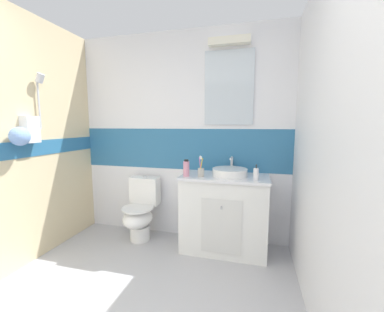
% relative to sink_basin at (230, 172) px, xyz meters
% --- Properties ---
extents(ground_plane, '(3.20, 3.48, 0.04)m').
position_rel_sink_basin_xyz_m(ground_plane, '(-0.63, -0.95, -0.92)').
color(ground_plane, '#B2B2B7').
extents(wall_back_tiled, '(3.20, 0.20, 2.50)m').
position_rel_sink_basin_xyz_m(wall_back_tiled, '(-0.62, 0.30, 0.37)').
color(wall_back_tiled, white).
rests_on(wall_back_tiled, ground_plane).
extents(wall_right_plain, '(0.10, 3.48, 2.50)m').
position_rel_sink_basin_xyz_m(wall_right_plain, '(0.72, -0.95, 0.35)').
color(wall_right_plain, white).
rests_on(wall_right_plain, ground_plane).
extents(vanity_cabinet, '(0.94, 0.51, 0.85)m').
position_rel_sink_basin_xyz_m(vanity_cabinet, '(-0.05, 0.01, -0.47)').
color(vanity_cabinet, white).
rests_on(vanity_cabinet, ground_plane).
extents(sink_basin, '(0.37, 0.42, 0.19)m').
position_rel_sink_basin_xyz_m(sink_basin, '(0.00, 0.00, 0.00)').
color(sink_basin, white).
rests_on(sink_basin, vanity_cabinet).
extents(toilet, '(0.37, 0.50, 0.76)m').
position_rel_sink_basin_xyz_m(toilet, '(-1.07, 0.00, -0.54)').
color(toilet, white).
rests_on(toilet, ground_plane).
extents(toothbrush_cup, '(0.07, 0.07, 0.22)m').
position_rel_sink_basin_xyz_m(toothbrush_cup, '(-0.29, -0.12, 0.01)').
color(toothbrush_cup, '#B2ADA3').
rests_on(toothbrush_cup, vanity_cabinet).
extents(soap_dispenser, '(0.05, 0.05, 0.16)m').
position_rel_sink_basin_xyz_m(soap_dispenser, '(0.27, -0.14, 0.02)').
color(soap_dispenser, white).
rests_on(soap_dispenser, vanity_cabinet).
extents(shampoo_bottle_tall, '(0.07, 0.07, 0.18)m').
position_rel_sink_basin_xyz_m(shampoo_bottle_tall, '(-0.45, -0.13, 0.04)').
color(shampoo_bottle_tall, pink).
rests_on(shampoo_bottle_tall, vanity_cabinet).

